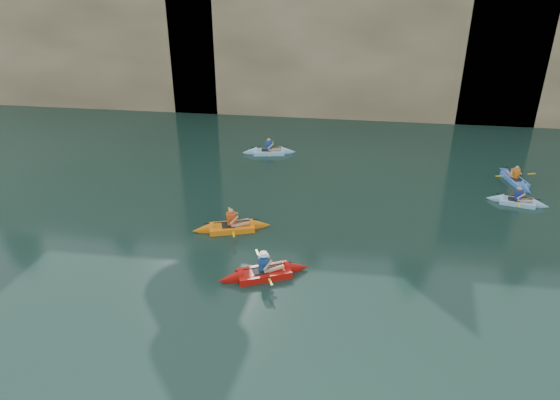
# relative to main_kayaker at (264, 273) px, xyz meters

# --- Properties ---
(ground) EXTENTS (160.00, 160.00, 0.00)m
(ground) POSITION_rel_main_kayaker_xyz_m (0.91, -3.04, -0.18)
(ground) COLOR black
(ground) RESTS_ON ground
(cliff) EXTENTS (70.00, 16.00, 12.00)m
(cliff) POSITION_rel_main_kayaker_xyz_m (0.91, 26.96, 5.82)
(cliff) COLOR tan
(cliff) RESTS_ON ground
(cliff_slab_west) EXTENTS (26.00, 2.40, 10.56)m
(cliff_slab_west) POSITION_rel_main_kayaker_xyz_m (-19.09, 19.56, 5.10)
(cliff_slab_west) COLOR tan
(cliff_slab_west) RESTS_ON ground
(cliff_slab_center) EXTENTS (24.00, 2.40, 11.40)m
(cliff_slab_center) POSITION_rel_main_kayaker_xyz_m (2.91, 19.56, 5.52)
(cliff_slab_center) COLOR tan
(cliff_slab_center) RESTS_ON ground
(sea_cave_west) EXTENTS (4.50, 1.00, 4.00)m
(sea_cave_west) POSITION_rel_main_kayaker_xyz_m (-17.09, 18.91, 1.82)
(sea_cave_west) COLOR black
(sea_cave_west) RESTS_ON ground
(sea_cave_center) EXTENTS (3.50, 1.00, 3.20)m
(sea_cave_center) POSITION_rel_main_kayaker_xyz_m (-3.09, 18.91, 1.42)
(sea_cave_center) COLOR black
(sea_cave_center) RESTS_ON ground
(sea_cave_east) EXTENTS (5.00, 1.00, 4.50)m
(sea_cave_east) POSITION_rel_main_kayaker_xyz_m (10.91, 18.91, 2.07)
(sea_cave_east) COLOR black
(sea_cave_east) RESTS_ON ground
(main_kayaker) EXTENTS (3.67, 2.29, 1.35)m
(main_kayaker) POSITION_rel_main_kayaker_xyz_m (0.00, 0.00, 0.00)
(main_kayaker) COLOR red
(main_kayaker) RESTS_ON ground
(kayaker_orange) EXTENTS (3.55, 2.50, 1.32)m
(kayaker_orange) POSITION_rel_main_kayaker_xyz_m (-1.93, 3.23, -0.02)
(kayaker_orange) COLOR orange
(kayaker_orange) RESTS_ON ground
(kayaker_ltblue_near) EXTENTS (2.93, 2.20, 1.12)m
(kayaker_ltblue_near) POSITION_rel_main_kayaker_xyz_m (11.16, 7.36, -0.04)
(kayaker_ltblue_near) COLOR #8BBEE9
(kayaker_ltblue_near) RESTS_ON ground
(kayaker_ltblue_mid) EXTENTS (3.19, 2.32, 1.18)m
(kayaker_ltblue_mid) POSITION_rel_main_kayaker_xyz_m (-1.54, 11.92, -0.03)
(kayaker_ltblue_mid) COLOR #90CDF1
(kayaker_ltblue_mid) RESTS_ON ground
(kayaker_blue_east) EXTENTS (2.14, 3.18, 1.11)m
(kayaker_blue_east) POSITION_rel_main_kayaker_xyz_m (11.66, 9.89, -0.04)
(kayaker_blue_east) COLOR #427AE1
(kayaker_blue_east) RESTS_ON ground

